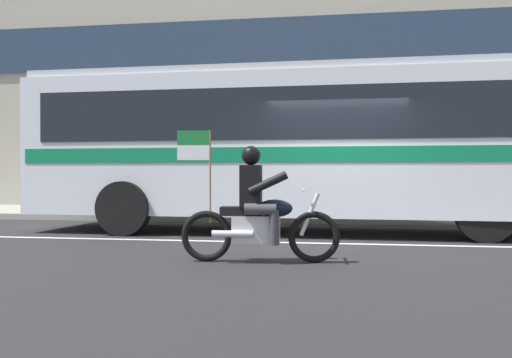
{
  "coord_description": "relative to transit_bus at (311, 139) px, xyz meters",
  "views": [
    {
      "loc": [
        0.38,
        -10.74,
        1.21
      ],
      "look_at": [
        -1.31,
        -0.87,
        1.1
      ],
      "focal_mm": 41.82,
      "sensor_mm": 36.0,
      "label": 1
    }
  ],
  "objects": [
    {
      "name": "fire_hydrant",
      "position": [
        3.59,
        3.09,
        -1.36
      ],
      "size": [
        0.22,
        0.3,
        0.75
      ],
      "color": "gold",
      "rests_on": "sidewalk_curb"
    },
    {
      "name": "motorcycle_with_rider",
      "position": [
        -0.4,
        -4.05,
        -1.22
      ],
      "size": [
        2.19,
        0.64,
        1.78
      ],
      "color": "black",
      "rests_on": "ground_plane"
    },
    {
      "name": "transit_bus",
      "position": [
        0.0,
        0.0,
        0.0
      ],
      "size": [
        11.31,
        2.87,
        3.22
      ],
      "color": "silver",
      "rests_on": "ground_plane"
    },
    {
      "name": "sidewalk_curb",
      "position": [
        0.54,
        3.91,
        -1.81
      ],
      "size": [
        28.0,
        3.8,
        0.15
      ],
      "primitive_type": "cube",
      "color": "gray",
      "rests_on": "ground_plane"
    },
    {
      "name": "lane_center_stripe",
      "position": [
        0.54,
        -1.79,
        -1.88
      ],
      "size": [
        26.6,
        0.14,
        0.01
      ],
      "primitive_type": "cube",
      "color": "silver",
      "rests_on": "ground_plane"
    },
    {
      "name": "ground_plane",
      "position": [
        0.54,
        -1.19,
        -1.88
      ],
      "size": [
        60.0,
        60.0,
        0.0
      ],
      "primitive_type": "plane",
      "color": "black"
    }
  ]
}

